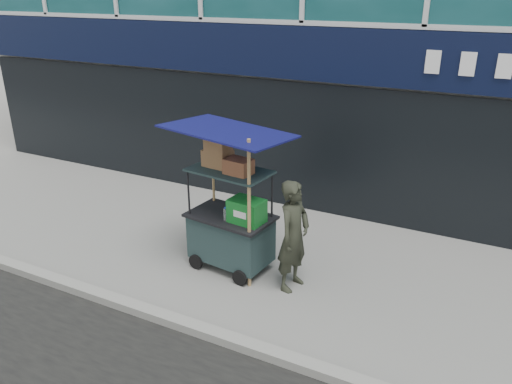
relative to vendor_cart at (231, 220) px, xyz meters
The scene contains 4 objects.
ground 1.58m from the vendor_cart, 89.60° to the right, with size 80.00×80.00×0.00m, color slate.
curb 1.73m from the vendor_cart, 89.65° to the right, with size 80.00×0.18×0.12m, color gray.
vendor_cart is the anchor object (origin of this frame).
vendor_man 1.03m from the vendor_cart, ahead, with size 0.59×0.38×1.61m, color #26291E.
Camera 1 is at (3.29, -4.37, 3.97)m, focal length 35.00 mm.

